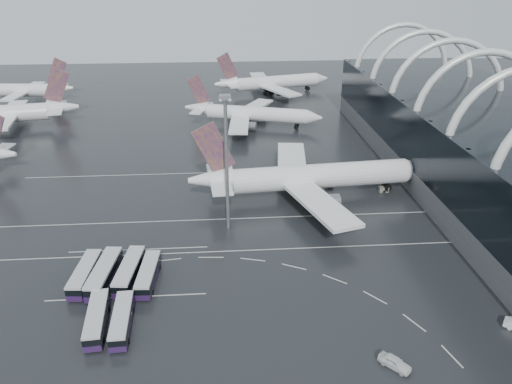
{
  "coord_description": "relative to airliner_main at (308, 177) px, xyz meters",
  "views": [
    {
      "loc": [
        -6.68,
        -89.07,
        53.42
      ],
      "look_at": [
        0.92,
        11.05,
        7.0
      ],
      "focal_mm": 35.0,
      "sensor_mm": 36.0,
      "label": 1
    }
  ],
  "objects": [
    {
      "name": "bus_bay_line_south",
      "position": [
        -38.71,
        -38.52,
        -5.17
      ],
      "size": [
        28.0,
        0.25,
        0.01
      ],
      "primitive_type": "cube",
      "color": "beige",
      "rests_on": "ground"
    },
    {
      "name": "gse_cart_belly_a",
      "position": [
        1.75,
        -3.1,
        -4.62
      ],
      "size": [
        2.04,
        1.2,
        1.11
      ],
      "primitive_type": "cube",
      "color": "#BB8E18",
      "rests_on": "ground"
    },
    {
      "name": "bus_row_near_c",
      "position": [
        -38.78,
        -33.0,
        -3.38
      ],
      "size": [
        4.33,
        13.46,
        3.25
      ],
      "rotation": [
        0.0,
        0.0,
        1.47
      ],
      "color": "#27123A",
      "rests_on": "ground"
    },
    {
      "name": "bus_row_near_d",
      "position": [
        -35.25,
        -34.1,
        -3.51
      ],
      "size": [
        3.53,
        12.41,
        3.02
      ],
      "rotation": [
        0.0,
        0.0,
        1.51
      ],
      "color": "#27123A",
      "rests_on": "ground"
    },
    {
      "name": "ground",
      "position": [
        -14.71,
        -22.52,
        -5.17
      ],
      "size": [
        420.0,
        420.0,
        0.0
      ],
      "primitive_type": "plane",
      "color": "black",
      "rests_on": "ground"
    },
    {
      "name": "airliner_gate_b",
      "position": [
        -10.57,
        60.39,
        -0.83
      ],
      "size": [
        49.06,
        43.54,
        17.36
      ],
      "rotation": [
        0.0,
        0.0,
        -0.3
      ],
      "color": "white",
      "rests_on": "ground"
    },
    {
      "name": "lane_marking_near",
      "position": [
        -14.71,
        -24.52,
        -5.17
      ],
      "size": [
        120.0,
        0.25,
        0.01
      ],
      "primitive_type": "cube",
      "color": "beige",
      "rests_on": "ground"
    },
    {
      "name": "terminal",
      "position": [
        46.86,
        -2.68,
        5.7
      ],
      "size": [
        42.0,
        160.0,
        34.9
      ],
      "color": "#55575A",
      "rests_on": "ground"
    },
    {
      "name": "bus_row_far_a",
      "position": [
        -41.95,
        -46.14,
        -3.5
      ],
      "size": [
        3.85,
        12.54,
        3.04
      ],
      "rotation": [
        0.0,
        0.0,
        1.66
      ],
      "color": "#27123A",
      "rests_on": "ground"
    },
    {
      "name": "floodlight_mast",
      "position": [
        -20.16,
        -14.54,
        13.48
      ],
      "size": [
        2.27,
        2.27,
        29.66
      ],
      "color": "gray",
      "rests_on": "ground"
    },
    {
      "name": "jet_remote_far",
      "position": [
        -101.76,
        102.15,
        -0.49
      ],
      "size": [
        41.6,
        33.53,
        18.12
      ],
      "rotation": [
        0.0,
        0.0,
        3.06
      ],
      "color": "white",
      "rests_on": "ground"
    },
    {
      "name": "gse_cart_belly_d",
      "position": [
        19.9,
        1.45,
        -4.51
      ],
      "size": [
        2.42,
        1.43,
        1.32
      ],
      "primitive_type": "cube",
      "color": "slate",
      "rests_on": "ground"
    },
    {
      "name": "gse_cart_belly_b",
      "position": [
        6.72,
        5.38,
        -4.64
      ],
      "size": [
        1.95,
        1.15,
        1.06
      ],
      "primitive_type": "cube",
      "color": "slate",
      "rests_on": "ground"
    },
    {
      "name": "airliner_gate_c",
      "position": [
        1.9,
        107.68,
        -0.41
      ],
      "size": [
        52.91,
        48.07,
        19.05
      ],
      "rotation": [
        0.0,
        0.0,
        0.26
      ],
      "color": "white",
      "rests_on": "ground"
    },
    {
      "name": "airliner_main",
      "position": [
        0.0,
        0.0,
        0.0
      ],
      "size": [
        61.0,
        53.28,
        20.65
      ],
      "rotation": [
        0.0,
        0.0,
        0.09
      ],
      "color": "white",
      "rests_on": "ground"
    },
    {
      "name": "bus_row_near_a",
      "position": [
        -46.73,
        -33.28,
        -3.44
      ],
      "size": [
        3.84,
        12.94,
        3.14
      ],
      "rotation": [
        0.0,
        0.0,
        1.5
      ],
      "color": "#27123A",
      "rests_on": "ground"
    },
    {
      "name": "bus_row_near_b",
      "position": [
        -43.21,
        -33.58,
        -3.31
      ],
      "size": [
        4.54,
        14.03,
        3.39
      ],
      "rotation": [
        0.0,
        0.0,
        1.47
      ],
      "color": "#27123A",
      "rests_on": "ground"
    },
    {
      "name": "gse_cart_belly_c",
      "position": [
        -2.36,
        -0.19,
        -4.57
      ],
      "size": [
        2.19,
        1.29,
        1.19
      ],
      "primitive_type": "cube",
      "color": "#BB8E18",
      "rests_on": "ground"
    },
    {
      "name": "bus_row_far_b",
      "position": [
        -37.91,
        -46.69,
        -3.55
      ],
      "size": [
        3.27,
        12.07,
        2.94
      ],
      "rotation": [
        0.0,
        0.0,
        1.62
      ],
      "color": "#27123A",
      "rests_on": "ground"
    },
    {
      "name": "lane_marking_far",
      "position": [
        -14.71,
        17.48,
        -5.17
      ],
      "size": [
        120.0,
        0.25,
        0.01
      ],
      "primitive_type": "cube",
      "color": "beige",
      "rests_on": "ground"
    },
    {
      "name": "bus_bay_line_north",
      "position": [
        -38.71,
        -22.52,
        -5.17
      ],
      "size": [
        28.0,
        0.25,
        0.01
      ],
      "primitive_type": "cube",
      "color": "beige",
      "rests_on": "ground"
    },
    {
      "name": "van_curve_b",
      "position": [
        2.8,
        -58.27,
        -4.33
      ],
      "size": [
        4.81,
        5.0,
        1.69
      ],
      "primitive_type": "imported",
      "rotation": [
        0.0,
        0.0,
        0.74
      ],
      "color": "white",
      "rests_on": "ground"
    },
    {
      "name": "gse_cart_belly_e",
      "position": [
        1.9,
        13.99,
        -4.58
      ],
      "size": [
        2.17,
        1.28,
        1.18
      ],
      "primitive_type": "cube",
      "color": "#BB8E18",
      "rests_on": "ground"
    },
    {
      "name": "lane_marking_mid",
      "position": [
        -14.71,
        -10.52,
        -5.17
      ],
      "size": [
        120.0,
        0.25,
        0.01
      ],
      "primitive_type": "cube",
      "color": "beige",
      "rests_on": "ground"
    },
    {
      "name": "jet_remote_mid",
      "position": [
        -93.78,
        64.06,
        0.13
      ],
      "size": [
        47.24,
        38.18,
        20.55
      ],
      "rotation": [
        0.0,
        0.0,
        3.3
      ],
      "color": "white",
      "rests_on": "ground"
    }
  ]
}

